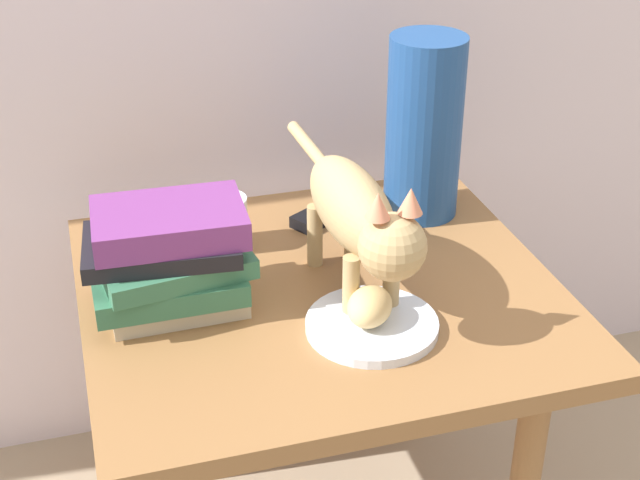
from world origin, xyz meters
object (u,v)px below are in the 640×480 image
book_stack (169,259)px  tv_remote (329,211)px  plate (372,325)px  green_vase (424,128)px  cat (359,215)px  candle_jar (226,225)px  bread_roll (370,306)px  side_table (320,329)px

book_stack → tv_remote: size_ratio=1.58×
plate → green_vase: bearing=58.2°
book_stack → green_vase: size_ratio=0.78×
tv_remote → plate: bearing=-128.1°
cat → green_vase: green_vase is taller
plate → green_vase: green_vase is taller
cat → tv_remote: size_ratio=3.20×
green_vase → candle_jar: bearing=-175.2°
bread_roll → book_stack: book_stack is taller
bread_roll → tv_remote: bearing=82.5°
side_table → candle_jar: (-0.11, 0.16, 0.11)m
book_stack → cat: bearing=-10.3°
plate → candle_jar: (-0.15, 0.29, 0.03)m
bread_roll → green_vase: green_vase is taller
green_vase → tv_remote: 0.21m
side_table → book_stack: size_ratio=2.94×
candle_jar → plate: bearing=-62.8°
plate → cat: cat is taller
plate → bread_roll: size_ratio=2.30×
plate → candle_jar: 0.32m
side_table → book_stack: 0.27m
bread_roll → book_stack: size_ratio=0.34×
bread_roll → cat: bearing=82.6°
side_table → bread_roll: 0.17m
candle_jar → side_table: bearing=-55.8°
cat → bread_roll: bearing=-97.4°
plate → tv_remote: (0.04, 0.34, 0.00)m
candle_jar → tv_remote: candle_jar is taller
side_table → plate: 0.16m
green_vase → candle_jar: 0.36m
cat → plate: bearing=-94.8°
plate → book_stack: 0.30m
bread_roll → tv_remote: bread_roll is taller
side_table → green_vase: 0.38m
candle_jar → tv_remote: size_ratio=0.57×
book_stack → candle_jar: book_stack is taller
book_stack → candle_jar: bearing=54.2°
side_table → plate: (0.04, -0.13, 0.08)m
plate → book_stack: book_stack is taller
book_stack → tv_remote: (0.29, 0.20, -0.07)m
bread_roll → green_vase: size_ratio=0.26×
side_table → green_vase: bearing=39.0°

